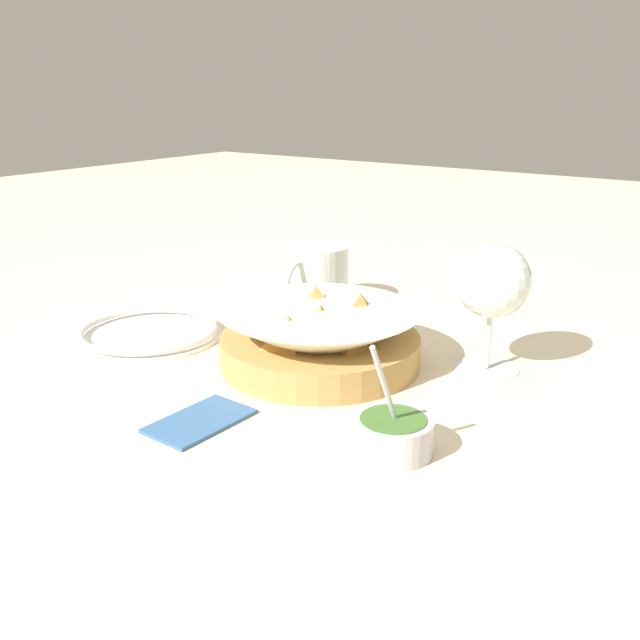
{
  "coord_description": "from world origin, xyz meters",
  "views": [
    {
      "loc": [
        0.65,
        0.43,
        0.33
      ],
      "look_at": [
        -0.01,
        -0.03,
        0.06
      ],
      "focal_mm": 40.0,
      "sensor_mm": 36.0,
      "label": 1
    }
  ],
  "objects": [
    {
      "name": "napkin",
      "position": [
        0.19,
        -0.04,
        0.0
      ],
      "size": [
        0.11,
        0.07,
        0.01
      ],
      "color": "#38608E",
      "rests_on": "ground_plane"
    },
    {
      "name": "side_plate",
      "position": [
        0.05,
        -0.28,
        0.01
      ],
      "size": [
        0.19,
        0.19,
        0.01
      ],
      "color": "white",
      "rests_on": "ground_plane"
    },
    {
      "name": "wine_glass",
      "position": [
        -0.11,
        0.14,
        0.1
      ],
      "size": [
        0.09,
        0.09,
        0.15
      ],
      "color": "silver",
      "rests_on": "ground_plane"
    },
    {
      "name": "food_basket",
      "position": [
        -0.01,
        -0.03,
        0.03
      ],
      "size": [
        0.24,
        0.24,
        0.08
      ],
      "color": "#B2894C",
      "rests_on": "ground_plane"
    },
    {
      "name": "ground_plane",
      "position": [
        0.0,
        0.0,
        0.0
      ],
      "size": [
        4.0,
        4.0,
        0.0
      ],
      "primitive_type": "plane",
      "color": "beige"
    },
    {
      "name": "sauce_cup",
      "position": [
        0.13,
        0.15,
        0.02
      ],
      "size": [
        0.08,
        0.08,
        0.12
      ],
      "color": "#B7B7BC",
      "rests_on": "ground_plane"
    },
    {
      "name": "beer_mug",
      "position": [
        -0.21,
        -0.18,
        0.04
      ],
      "size": [
        0.13,
        0.09,
        0.09
      ],
      "color": "silver",
      "rests_on": "ground_plane"
    }
  ]
}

